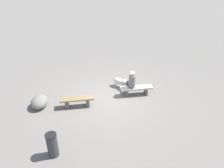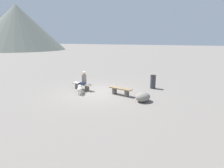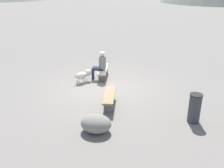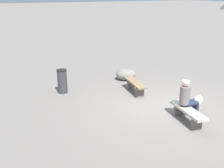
{
  "view_description": "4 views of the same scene",
  "coord_description": "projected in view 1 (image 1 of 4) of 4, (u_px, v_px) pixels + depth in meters",
  "views": [
    {
      "loc": [
        -3.17,
        -8.75,
        6.52
      ],
      "look_at": [
        0.09,
        -0.04,
        0.84
      ],
      "focal_mm": 37.77,
      "sensor_mm": 36.0,
      "label": 1
    },
    {
      "loc": [
        -5.86,
        10.3,
        3.42
      ],
      "look_at": [
        -0.78,
        -0.53,
        0.52
      ],
      "focal_mm": 29.72,
      "sensor_mm": 36.0,
      "label": 2
    },
    {
      "loc": [
        -9.55,
        0.93,
        4.1
      ],
      "look_at": [
        -1.23,
        -0.19,
        0.69
      ],
      "focal_mm": 39.77,
      "sensor_mm": 36.0,
      "label": 3
    },
    {
      "loc": [
        6.66,
        -5.86,
        3.81
      ],
      "look_at": [
        -1.55,
        -1.14,
        0.57
      ],
      "focal_mm": 42.87,
      "sensor_mm": 36.0,
      "label": 4
    }
  ],
  "objects": [
    {
      "name": "ground",
      "position": [
        110.0,
        99.0,
        11.35
      ],
      "size": [
        210.0,
        210.0,
        0.06
      ],
      "primitive_type": "cube",
      "color": "gray"
    },
    {
      "name": "bench_left",
      "position": [
        77.0,
        101.0,
        10.66
      ],
      "size": [
        1.58,
        0.68,
        0.46
      ],
      "rotation": [
        0.0,
        0.0,
        -0.21
      ],
      "color": "#605B56",
      "rests_on": "ground"
    },
    {
      "name": "bench_right",
      "position": [
        136.0,
        89.0,
        11.48
      ],
      "size": [
        1.61,
        0.69,
        0.45
      ],
      "rotation": [
        0.0,
        0.0,
        -0.21
      ],
      "color": "#605B56",
      "rests_on": "ground"
    },
    {
      "name": "seated_person",
      "position": [
        131.0,
        81.0,
        11.32
      ],
      "size": [
        0.39,
        0.66,
        1.29
      ],
      "rotation": [
        0.0,
        0.0,
        -0.15
      ],
      "color": "slate",
      "rests_on": "ground"
    },
    {
      "name": "dog",
      "position": [
        120.0,
        81.0,
        12.07
      ],
      "size": [
        0.65,
        0.79,
        0.54
      ],
      "rotation": [
        0.0,
        0.0,
        5.3
      ],
      "color": "beige",
      "rests_on": "ground"
    },
    {
      "name": "trash_bin",
      "position": [
        52.0,
        145.0,
        8.13
      ],
      "size": [
        0.4,
        0.4,
        0.96
      ],
      "color": "#38383D",
      "rests_on": "ground"
    },
    {
      "name": "boulder",
      "position": [
        39.0,
        102.0,
        10.68
      ],
      "size": [
        1.04,
        1.13,
        0.53
      ],
      "primitive_type": "ellipsoid",
      "rotation": [
        0.0,
        0.0,
        5.89
      ],
      "color": "gray",
      "rests_on": "ground"
    }
  ]
}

